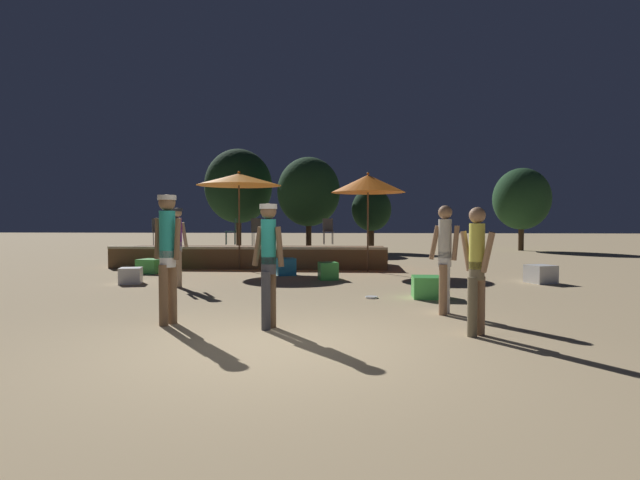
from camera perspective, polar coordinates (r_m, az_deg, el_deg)
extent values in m
plane|color=tan|center=(6.11, -5.25, -12.14)|extent=(120.00, 120.00, 0.00)
cube|color=brown|center=(17.09, -7.61, -1.89)|extent=(8.90, 2.60, 0.63)
cube|color=#CCB793|center=(15.84, -8.53, -0.91)|extent=(8.90, 0.12, 0.08)
cylinder|color=brown|center=(15.78, -9.21, 1.40)|extent=(0.05, 0.05, 2.63)
cone|color=orange|center=(15.83, -9.25, 6.84)|extent=(2.63, 2.63, 0.37)
sphere|color=orange|center=(15.85, -9.25, 7.65)|extent=(0.08, 0.08, 0.08)
cylinder|color=brown|center=(15.09, 5.48, 0.90)|extent=(0.05, 0.05, 2.38)
cone|color=orange|center=(15.13, 5.50, 6.42)|extent=(2.24, 2.24, 0.53)
sphere|color=orange|center=(15.15, 5.51, 7.57)|extent=(0.08, 0.08, 0.08)
cube|color=#2D9EDB|center=(14.06, -3.96, -3.05)|extent=(0.65, 0.65, 0.48)
cube|color=#4CC651|center=(15.40, -18.75, -2.84)|extent=(0.75, 0.75, 0.41)
cube|color=white|center=(12.95, -20.82, -3.83)|extent=(0.61, 0.61, 0.39)
cube|color=#4CC651|center=(12.94, 0.93, -3.56)|extent=(0.57, 0.57, 0.45)
cube|color=#4CC651|center=(10.11, 12.33, -5.28)|extent=(0.65, 0.65, 0.42)
cube|color=white|center=(13.37, 23.91, -3.58)|extent=(0.74, 0.74, 0.44)
cylinder|color=tan|center=(11.86, -15.82, -3.20)|extent=(0.13, 0.13, 0.84)
cylinder|color=tan|center=(12.02, -16.15, -3.13)|extent=(0.13, 0.13, 0.84)
cylinder|color=white|center=(11.91, -16.01, -0.76)|extent=(0.22, 0.22, 0.24)
cylinder|color=purple|center=(11.89, -16.03, 0.89)|extent=(0.22, 0.22, 0.65)
cylinder|color=tan|center=(11.96, -15.24, 0.58)|extent=(0.18, 0.17, 0.58)
cylinder|color=tan|center=(11.83, -16.82, 0.55)|extent=(0.18, 0.17, 0.58)
sphere|color=tan|center=(11.89, -16.05, 3.00)|extent=(0.23, 0.23, 0.23)
cylinder|color=#333842|center=(11.89, -16.05, 3.33)|extent=(0.25, 0.25, 0.07)
cylinder|color=#3F3F47|center=(6.99, -6.20, -6.92)|extent=(0.13, 0.13, 0.81)
cylinder|color=brown|center=(7.14, -5.56, -6.73)|extent=(0.13, 0.13, 0.81)
cylinder|color=#3F3F47|center=(7.01, -5.89, -2.89)|extent=(0.21, 0.21, 0.24)
cylinder|color=teal|center=(6.99, -5.90, -0.18)|extent=(0.21, 0.21, 0.62)
cylinder|color=brown|center=(6.91, -4.64, -0.77)|extent=(0.15, 0.12, 0.56)
cylinder|color=brown|center=(7.07, -7.14, -0.72)|extent=(0.19, 0.13, 0.56)
sphere|color=brown|center=(6.98, -5.92, 3.28)|extent=(0.22, 0.22, 0.22)
cylinder|color=beige|center=(6.98, -5.92, 3.83)|extent=(0.24, 0.24, 0.07)
cylinder|color=brown|center=(7.57, -17.46, -6.05)|extent=(0.13, 0.13, 0.88)
cylinder|color=brown|center=(7.70, -16.51, -5.90)|extent=(0.13, 0.13, 0.88)
cylinder|color=white|center=(7.58, -17.02, -2.07)|extent=(0.23, 0.23, 0.24)
cylinder|color=teal|center=(7.56, -17.05, 0.64)|extent=(0.23, 0.23, 0.68)
cylinder|color=brown|center=(7.44, -15.99, 0.12)|extent=(0.15, 0.12, 0.61)
cylinder|color=brown|center=(7.69, -18.06, 0.16)|extent=(0.13, 0.11, 0.60)
sphere|color=brown|center=(7.57, -17.09, 4.11)|extent=(0.24, 0.24, 0.24)
cylinder|color=beige|center=(7.57, -17.09, 4.66)|extent=(0.26, 0.26, 0.07)
cylinder|color=white|center=(8.45, 14.19, -5.39)|extent=(0.13, 0.13, 0.82)
cylinder|color=#997051|center=(8.29, 13.88, -5.54)|extent=(0.13, 0.13, 0.82)
cylinder|color=white|center=(8.32, 14.07, -2.13)|extent=(0.21, 0.21, 0.24)
cylinder|color=beige|center=(8.30, 14.09, 0.16)|extent=(0.21, 0.21, 0.63)
cylinder|color=#997051|center=(8.35, 12.95, -0.29)|extent=(0.20, 0.15, 0.56)
cylinder|color=#997051|center=(8.26, 15.24, -0.33)|extent=(0.15, 0.13, 0.56)
sphere|color=#997051|center=(8.30, 14.12, 3.09)|extent=(0.22, 0.22, 0.22)
cylinder|color=#72664C|center=(6.85, 17.01, -7.32)|extent=(0.13, 0.13, 0.78)
cylinder|color=#997051|center=(6.98, 17.82, -7.15)|extent=(0.13, 0.13, 0.78)
cylinder|color=#72664C|center=(6.86, 17.47, -3.35)|extent=(0.20, 0.20, 0.24)
cylinder|color=#D8D14C|center=(6.84, 17.50, -0.68)|extent=(0.20, 0.20, 0.60)
cylinder|color=#997051|center=(6.74, 18.62, -1.33)|extent=(0.19, 0.21, 0.54)
cylinder|color=#997051|center=(6.94, 16.39, -1.21)|extent=(0.18, 0.19, 0.54)
sphere|color=#997051|center=(6.83, 17.53, 2.72)|extent=(0.21, 0.21, 0.21)
cylinder|color=#47474C|center=(17.20, -18.21, 0.12)|extent=(0.02, 0.02, 0.45)
cylinder|color=#47474C|center=(17.29, -17.26, 0.14)|extent=(0.02, 0.02, 0.45)
cylinder|color=#47474C|center=(17.48, -18.51, 0.15)|extent=(0.02, 0.02, 0.45)
cylinder|color=#47474C|center=(17.58, -17.58, 0.17)|extent=(0.02, 0.02, 0.45)
cylinder|color=#47474C|center=(17.38, -17.90, 0.89)|extent=(0.40, 0.40, 0.02)
cube|color=#47474C|center=(17.54, -18.08, 1.63)|extent=(0.29, 0.26, 0.45)
cylinder|color=#1E4C47|center=(17.60, -10.63, 0.24)|extent=(0.02, 0.02, 0.45)
cylinder|color=#1E4C47|center=(17.30, -10.72, 0.20)|extent=(0.02, 0.02, 0.45)
cylinder|color=#1E4C47|center=(17.57, -9.66, 0.24)|extent=(0.02, 0.02, 0.45)
cylinder|color=#1E4C47|center=(17.28, -9.73, 0.21)|extent=(0.02, 0.02, 0.45)
cylinder|color=#1E4C47|center=(17.43, -10.19, 0.96)|extent=(0.40, 0.40, 0.02)
cube|color=#1E4C47|center=(17.41, -9.64, 1.70)|extent=(0.09, 0.36, 0.45)
cylinder|color=#47474C|center=(17.30, 0.50, 0.24)|extent=(0.02, 0.02, 0.45)
cylinder|color=#47474C|center=(17.34, 1.49, 0.24)|extent=(0.02, 0.02, 0.45)
cylinder|color=#47474C|center=(17.60, 0.41, 0.27)|extent=(0.02, 0.02, 0.45)
cylinder|color=#47474C|center=(17.63, 1.38, 0.27)|extent=(0.02, 0.02, 0.45)
cylinder|color=#47474C|center=(17.46, 0.95, 1.00)|extent=(0.40, 0.40, 0.02)
cube|color=#47474C|center=(17.63, 0.89, 1.74)|extent=(0.36, 0.09, 0.45)
cylinder|color=#2D3338|center=(16.79, -6.55, 0.17)|extent=(0.02, 0.02, 0.45)
cylinder|color=#2D3338|center=(16.84, -7.56, 0.17)|extent=(0.02, 0.02, 0.45)
cylinder|color=#2D3338|center=(16.49, -6.74, 0.13)|extent=(0.02, 0.02, 0.45)
cylinder|color=#2D3338|center=(16.55, -7.76, 0.14)|extent=(0.02, 0.02, 0.45)
cylinder|color=#2D3338|center=(16.66, -7.16, 0.93)|extent=(0.40, 0.40, 0.02)
cube|color=#2D3338|center=(16.49, -7.27, 1.70)|extent=(0.36, 0.03, 0.45)
cylinder|color=white|center=(9.92, 5.90, -6.51)|extent=(0.25, 0.25, 0.03)
cylinder|color=#3D2B1C|center=(28.02, 21.99, 0.29)|extent=(0.28, 0.28, 1.38)
ellipsoid|color=#1E4223|center=(28.04, 22.05, 4.38)|extent=(2.90, 2.90, 3.20)
cylinder|color=#3D2B1C|center=(25.37, -1.30, 0.51)|extent=(0.28, 0.28, 1.59)
ellipsoid|color=#19381E|center=(25.41, -1.30, 5.53)|extent=(3.18, 3.18, 3.50)
cylinder|color=#3D2B1C|center=(27.47, -9.27, 0.81)|extent=(0.28, 0.28, 1.79)
ellipsoid|color=black|center=(27.53, -9.30, 6.10)|extent=(3.64, 3.64, 4.01)
cylinder|color=#3D2B1C|center=(25.07, 5.89, 0.07)|extent=(0.28, 0.28, 1.23)
ellipsoid|color=black|center=(25.06, 5.90, 3.51)|extent=(1.97, 1.97, 2.17)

